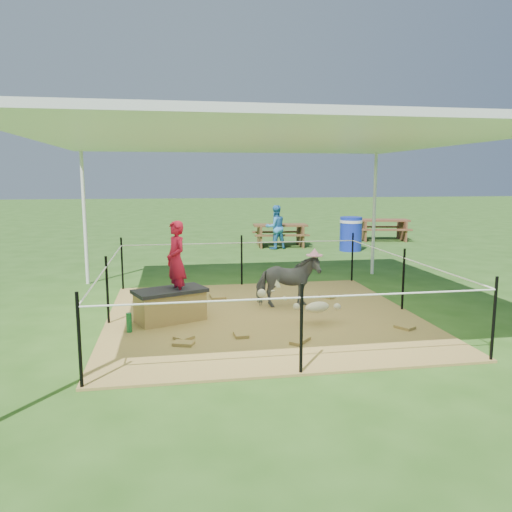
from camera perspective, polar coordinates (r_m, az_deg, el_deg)
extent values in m
plane|color=#2D5919|center=(7.60, 0.77, -7.04)|extent=(90.00, 90.00, 0.00)
cube|color=brown|center=(7.59, 0.77, -6.93)|extent=(4.60, 4.60, 0.03)
cylinder|color=silver|center=(10.35, -19.00, 4.06)|extent=(0.07, 0.07, 2.60)
cylinder|color=silver|center=(11.09, 13.35, 4.60)|extent=(0.07, 0.07, 2.60)
cube|color=white|center=(7.33, 0.81, 13.23)|extent=(6.30, 6.30, 0.08)
cube|color=white|center=(7.34, 0.81, 14.40)|extent=(3.30, 3.30, 0.22)
cylinder|color=black|center=(9.61, -15.05, -0.91)|extent=(0.04, 0.04, 1.00)
cylinder|color=black|center=(9.66, -1.65, -0.55)|extent=(0.04, 0.04, 1.00)
cylinder|color=black|center=(10.21, 10.95, -0.19)|extent=(0.04, 0.04, 1.00)
cylinder|color=black|center=(7.41, -16.63, -3.84)|extent=(0.04, 0.04, 1.00)
cylinder|color=black|center=(8.18, 16.48, -2.65)|extent=(0.04, 0.04, 1.00)
cylinder|color=black|center=(5.26, -19.54, -9.19)|extent=(0.04, 0.04, 1.00)
cylinder|color=black|center=(5.35, 5.20, -8.40)|extent=(0.04, 0.04, 1.00)
cylinder|color=black|center=(6.30, 25.54, -6.59)|extent=(0.04, 0.04, 1.00)
cylinder|color=white|center=(9.61, -1.66, 1.51)|extent=(4.50, 0.02, 0.02)
cylinder|color=white|center=(5.26, 5.26, -4.76)|extent=(4.50, 0.02, 0.02)
cylinder|color=white|center=(8.12, 16.59, -0.23)|extent=(0.02, 4.50, 0.02)
cylinder|color=white|center=(7.35, -16.75, -1.17)|extent=(0.02, 4.50, 0.02)
cube|color=#A5763C|center=(7.37, -9.77, -5.73)|extent=(1.06, 0.80, 0.42)
cube|color=black|center=(7.32, -9.82, -3.94)|extent=(1.14, 0.87, 0.05)
imported|color=#BB122F|center=(7.22, -9.14, 0.28)|extent=(0.41, 0.49, 1.14)
cylinder|color=#186D2E|center=(6.99, -14.30, -7.39)|extent=(0.10, 0.10, 0.26)
imported|color=#47464B|center=(8.00, 3.65, -2.92)|extent=(1.02, 0.51, 0.84)
cylinder|color=pink|center=(7.91, 3.69, 0.49)|extent=(0.26, 0.26, 0.12)
cylinder|color=#172CB0|center=(14.66, 10.78, 2.50)|extent=(0.73, 0.73, 0.98)
cube|color=brown|center=(15.40, 2.76, 2.39)|extent=(1.72, 1.31, 0.68)
cube|color=brown|center=(17.41, 14.24, 2.93)|extent=(1.90, 1.54, 0.71)
imported|color=#3686CD|center=(14.75, 2.24, 3.30)|extent=(0.73, 0.62, 1.29)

